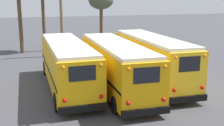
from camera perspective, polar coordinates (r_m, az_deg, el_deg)
The scene contains 6 objects.
ground_plane at distance 19.61m, azimuth -0.03°, elevation -4.70°, with size 160.00×160.00×0.00m, color #424247.
school_bus_0 at distance 19.02m, azimuth -9.17°, elevation -0.05°, with size 2.76×10.74×3.15m.
school_bus_1 at distance 18.50m, azimuth 0.67°, elevation -0.25°, with size 3.03×10.90×3.17m.
school_bus_2 at distance 20.24m, azimuth 8.05°, elevation 0.98°, with size 2.85×10.37×3.33m.
utility_pole at distance 29.89m, azimuth -10.30°, elevation 10.45°, with size 1.80×0.31×9.24m.
bare_tree_1 at distance 34.16m, azimuth -2.25°, elevation 12.49°, with size 3.00×3.00×6.93m.
Camera 1 is at (-5.92, -17.73, 5.93)m, focal length 45.00 mm.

